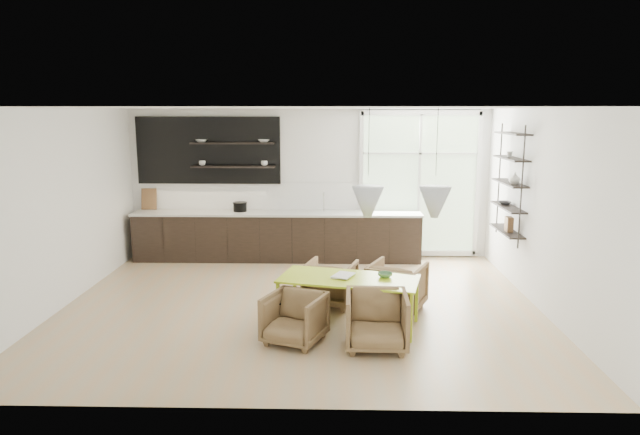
{
  "coord_description": "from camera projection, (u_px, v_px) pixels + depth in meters",
  "views": [
    {
      "loc": [
        0.48,
        -8.11,
        2.87
      ],
      "look_at": [
        0.28,
        0.6,
        1.23
      ],
      "focal_mm": 32.0,
      "sensor_mm": 36.0,
      "label": 1
    }
  ],
  "objects": [
    {
      "name": "right_shelving",
      "position": [
        510.0,
        186.0,
        9.28
      ],
      "size": [
        0.26,
        1.22,
        1.9
      ],
      "color": "black",
      "rests_on": "ground"
    },
    {
      "name": "kitchen_run",
      "position": [
        273.0,
        229.0,
        11.06
      ],
      "size": [
        5.54,
        0.69,
        2.75
      ],
      "color": "black",
      "rests_on": "ground"
    },
    {
      "name": "armchair_back_right",
      "position": [
        397.0,
        286.0,
        8.28
      ],
      "size": [
        1.0,
        1.01,
        0.7
      ],
      "primitive_type": "imported",
      "rotation": [
        0.0,
        0.0,
        2.72
      ],
      "color": "brown",
      "rests_on": "ground"
    },
    {
      "name": "armchair_front_right",
      "position": [
        376.0,
        320.0,
        6.93
      ],
      "size": [
        0.77,
        0.79,
        0.7
      ],
      "primitive_type": "imported",
      "rotation": [
        0.0,
        0.0,
        -0.03
      ],
      "color": "brown",
      "rests_on": "ground"
    },
    {
      "name": "room",
      "position": [
        339.0,
        198.0,
        9.3
      ],
      "size": [
        7.02,
        6.01,
        2.91
      ],
      "color": "tan",
      "rests_on": "ground"
    },
    {
      "name": "armchair_front_left",
      "position": [
        294.0,
        318.0,
        7.1
      ],
      "size": [
        0.89,
        0.9,
        0.63
      ],
      "primitive_type": "imported",
      "rotation": [
        0.0,
        0.0,
        -0.39
      ],
      "color": "brown",
      "rests_on": "ground"
    },
    {
      "name": "table_bowl",
      "position": [
        385.0,
        275.0,
        7.62
      ],
      "size": [
        0.22,
        0.22,
        0.06
      ],
      "primitive_type": "imported",
      "rotation": [
        0.0,
        0.0,
        0.11
      ],
      "color": "#508051",
      "rests_on": "dining_table"
    },
    {
      "name": "wire_stool",
      "position": [
        275.0,
        311.0,
        7.48
      ],
      "size": [
        0.33,
        0.33,
        0.42
      ],
      "rotation": [
        0.0,
        0.0,
        0.31
      ],
      "color": "black",
      "rests_on": "ground"
    },
    {
      "name": "dining_table",
      "position": [
        349.0,
        281.0,
        7.61
      ],
      "size": [
        1.97,
        1.23,
        0.67
      ],
      "rotation": [
        0.0,
        0.0,
        -0.23
      ],
      "color": "#B6D31E",
      "rests_on": "ground"
    },
    {
      "name": "table_book",
      "position": [
        335.0,
        275.0,
        7.7
      ],
      "size": [
        0.35,
        0.39,
        0.03
      ],
      "primitive_type": "imported",
      "rotation": [
        0.0,
        0.0,
        -0.41
      ],
      "color": "white",
      "rests_on": "dining_table"
    },
    {
      "name": "armchair_back_left",
      "position": [
        330.0,
        283.0,
        8.51
      ],
      "size": [
        0.88,
        0.89,
        0.66
      ],
      "primitive_type": "imported",
      "rotation": [
        0.0,
        0.0,
        2.86
      ],
      "color": "brown",
      "rests_on": "ground"
    }
  ]
}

